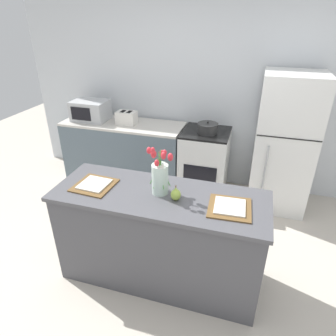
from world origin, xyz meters
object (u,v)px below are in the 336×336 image
object	(u,v)px
flower_vase	(160,176)
pear_figurine	(176,194)
stove_range	(204,163)
plate_setting_right	(230,207)
microwave	(90,110)
cooking_pot	(208,128)
toaster	(127,118)
plate_setting_left	(94,185)
refrigerator	(284,144)

from	to	relation	value
flower_vase	pear_figurine	world-z (taller)	flower_vase
stove_range	plate_setting_right	distance (m)	1.77
pear_figurine	microwave	xyz separation A→B (m)	(-1.69, 1.64, 0.07)
pear_figurine	cooking_pot	size ratio (longest dim) A/B	0.52
stove_range	microwave	bearing A→B (deg)	-179.98
stove_range	microwave	xyz separation A→B (m)	(-1.64, -0.00, 0.58)
flower_vase	plate_setting_right	world-z (taller)	flower_vase
pear_figurine	plate_setting_right	bearing A→B (deg)	0.61
pear_figurine	toaster	world-z (taller)	toaster
stove_range	plate_setting_left	distance (m)	1.83
flower_vase	microwave	bearing A→B (deg)	134.41
refrigerator	plate_setting_left	size ratio (longest dim) A/B	4.88
stove_range	plate_setting_right	bearing A→B (deg)	-73.63
toaster	pear_figurine	bearing A→B (deg)	-54.89
refrigerator	plate_setting_left	bearing A→B (deg)	-134.94
plate_setting_left	plate_setting_right	xyz separation A→B (m)	(1.16, 0.00, 0.00)
plate_setting_left	plate_setting_right	world-z (taller)	same
refrigerator	toaster	distance (m)	2.04
plate_setting_left	plate_setting_right	bearing A→B (deg)	0.00
plate_setting_right	cooking_pot	world-z (taller)	cooking_pot
plate_setting_left	cooking_pot	xyz separation A→B (m)	(0.70, 1.58, 0.04)
stove_range	microwave	size ratio (longest dim) A/B	1.86
refrigerator	toaster	xyz separation A→B (m)	(-2.04, -0.02, 0.14)
flower_vase	microwave	distance (m)	2.20
plate_setting_right	toaster	xyz separation A→B (m)	(-1.57, 1.62, 0.06)
plate_setting_right	stove_range	bearing A→B (deg)	106.37
stove_range	toaster	xyz separation A→B (m)	(-1.09, -0.02, 0.53)
plate_setting_left	toaster	xyz separation A→B (m)	(-0.41, 1.62, 0.06)
plate_setting_right	refrigerator	bearing A→B (deg)	73.94
plate_setting_right	cooking_pot	distance (m)	1.65
stove_range	plate_setting_right	xyz separation A→B (m)	(0.48, -1.63, 0.47)
stove_range	pear_figurine	world-z (taller)	pear_figurine
plate_setting_left	flower_vase	bearing A→B (deg)	5.85
toaster	cooking_pot	xyz separation A→B (m)	(1.11, -0.03, -0.02)
refrigerator	flower_vase	world-z (taller)	refrigerator
flower_vase	plate_setting_left	world-z (taller)	flower_vase
flower_vase	refrigerator	bearing A→B (deg)	56.35
flower_vase	plate_setting_right	xyz separation A→B (m)	(0.58, -0.06, -0.15)
stove_range	refrigerator	xyz separation A→B (m)	(0.95, 0.00, 0.39)
stove_range	plate_setting_left	size ratio (longest dim) A/B	2.61
stove_range	pear_figurine	size ratio (longest dim) A/B	6.70
plate_setting_left	pear_figurine	bearing A→B (deg)	-0.36
refrigerator	plate_setting_right	bearing A→B (deg)	-106.06
pear_figurine	plate_setting_left	world-z (taller)	pear_figurine
flower_vase	toaster	size ratio (longest dim) A/B	1.54
toaster	cooking_pot	distance (m)	1.11
refrigerator	microwave	world-z (taller)	refrigerator
plate_setting_right	plate_setting_left	bearing A→B (deg)	180.00
plate_setting_right	toaster	size ratio (longest dim) A/B	1.22
toaster	microwave	bearing A→B (deg)	178.45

